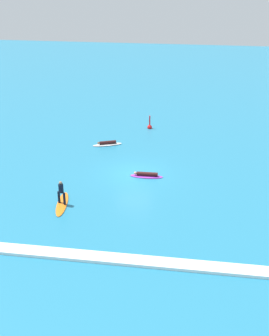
{
  "coord_description": "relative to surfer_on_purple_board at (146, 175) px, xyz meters",
  "views": [
    {
      "loc": [
        4.63,
        -30.48,
        14.52
      ],
      "look_at": [
        0.0,
        0.0,
        0.5
      ],
      "focal_mm": 48.46,
      "sensor_mm": 36.0,
      "label": 1
    }
  ],
  "objects": [
    {
      "name": "surfer_on_orange_board",
      "position": [
        -4.95,
        -5.04,
        0.25
      ],
      "size": [
        1.16,
        3.36,
        1.69
      ],
      "rotation": [
        0.0,
        0.0,
        1.72
      ],
      "color": "orange",
      "rests_on": "ground_plane"
    },
    {
      "name": "surfer_on_purple_board",
      "position": [
        0.0,
        0.0,
        0.0
      ],
      "size": [
        2.44,
        0.76,
        0.37
      ],
      "rotation": [
        0.0,
        0.0,
        3.16
      ],
      "color": "purple",
      "rests_on": "ground_plane"
    },
    {
      "name": "marker_buoy",
      "position": [
        -1.06,
        10.73,
        0.06
      ],
      "size": [
        0.45,
        0.45,
        1.37
      ],
      "color": "red",
      "rests_on": "ground_plane"
    },
    {
      "name": "wave_crest",
      "position": [
        -0.94,
        -10.54,
        -0.05
      ],
      "size": [
        22.88,
        0.9,
        0.18
      ],
      "primitive_type": "cube",
      "color": "white",
      "rests_on": "ground_plane"
    },
    {
      "name": "ground_plane",
      "position": [
        -0.94,
        0.32,
        -0.14
      ],
      "size": [
        120.0,
        120.0,
        0.0
      ],
      "primitive_type": "plane",
      "color": "teal",
      "rests_on": "ground"
    },
    {
      "name": "surfer_on_white_board",
      "position": [
        -4.17,
        5.83,
        -0.0
      ],
      "size": [
        2.61,
        1.57,
        0.39
      ],
      "rotation": [
        0.0,
        0.0,
        3.53
      ],
      "color": "white",
      "rests_on": "ground_plane"
    }
  ]
}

